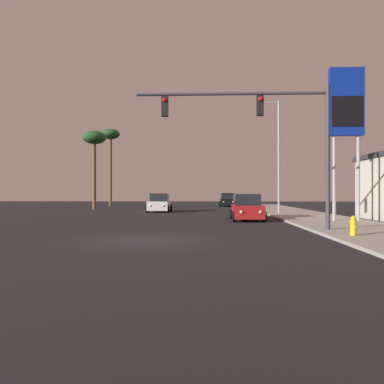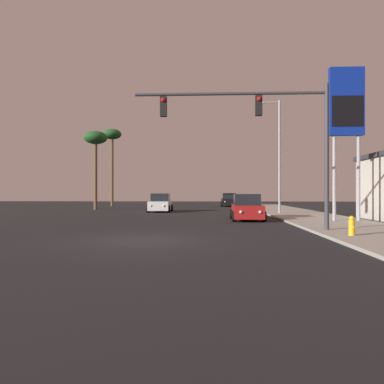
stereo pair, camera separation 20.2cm
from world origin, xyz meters
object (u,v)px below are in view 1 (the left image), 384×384
(street_lamp, at_px, (277,151))
(traffic_light_mast, at_px, (270,125))
(car_black, at_px, (227,200))
(car_white, at_px, (160,203))
(fire_hydrant, at_px, (353,226))
(palm_tree_mid, at_px, (94,142))
(car_red, at_px, (247,208))
(palm_tree_far, at_px, (110,139))
(gas_station_sign, at_px, (346,110))

(street_lamp, bearing_deg, traffic_light_mast, -101.96)
(car_black, distance_m, car_white, 15.28)
(car_black, xyz_separation_m, traffic_light_mast, (0.18, -30.86, 4.03))
(street_lamp, bearing_deg, car_black, 99.56)
(fire_hydrant, distance_m, palm_tree_mid, 29.55)
(car_white, height_order, palm_tree_mid, palm_tree_mid)
(traffic_light_mast, distance_m, street_lamp, 13.50)
(car_red, bearing_deg, palm_tree_far, -56.55)
(car_white, xyz_separation_m, fire_hydrant, (9.98, -19.45, -0.27))
(traffic_light_mast, bearing_deg, car_white, 112.49)
(traffic_light_mast, height_order, gas_station_sign, gas_station_sign)
(gas_station_sign, height_order, palm_tree_mid, gas_station_sign)
(traffic_light_mast, relative_size, palm_tree_mid, 1.08)
(car_white, relative_size, palm_tree_far, 0.43)
(gas_station_sign, xyz_separation_m, palm_tree_far, (-20.64, 25.46, 2.07))
(gas_station_sign, bearing_deg, car_black, 102.40)
(car_white, height_order, gas_station_sign, gas_station_sign)
(car_red, xyz_separation_m, palm_tree_far, (-15.00, 23.70, 7.92))
(traffic_light_mast, bearing_deg, car_red, 91.96)
(car_white, distance_m, palm_tree_mid, 10.21)
(car_white, relative_size, street_lamp, 0.48)
(car_white, distance_m, palm_tree_far, 17.78)
(fire_hydrant, height_order, palm_tree_far, palm_tree_far)
(palm_tree_mid, bearing_deg, car_black, 34.96)
(street_lamp, distance_m, fire_hydrant, 16.08)
(fire_hydrant, bearing_deg, car_red, 108.05)
(palm_tree_far, distance_m, palm_tree_mid, 10.18)
(traffic_light_mast, bearing_deg, gas_station_sign, 45.53)
(car_red, xyz_separation_m, fire_hydrant, (3.08, -9.45, -0.27))
(palm_tree_mid, bearing_deg, car_red, -44.22)
(car_white, relative_size, traffic_light_mast, 0.50)
(car_black, xyz_separation_m, car_red, (-0.07, -23.60, 0.00))
(fire_hydrant, bearing_deg, traffic_light_mast, 142.25)
(car_white, xyz_separation_m, palm_tree_mid, (-7.19, 3.71, 6.23))
(gas_station_sign, bearing_deg, street_lamp, 108.65)
(car_red, relative_size, palm_tree_mid, 0.54)
(car_white, xyz_separation_m, traffic_light_mast, (7.14, -17.26, 4.03))
(street_lamp, xyz_separation_m, fire_hydrant, (0.04, -15.40, -4.63))
(traffic_light_mast, xyz_separation_m, fire_hydrant, (2.83, -2.19, -4.31))
(street_lamp, height_order, palm_tree_far, palm_tree_far)
(car_red, distance_m, car_white, 12.14)
(fire_hydrant, bearing_deg, palm_tree_far, 118.60)
(car_white, height_order, street_lamp, street_lamp)
(car_black, relative_size, traffic_light_mast, 0.50)
(gas_station_sign, distance_m, palm_tree_far, 32.85)
(street_lamp, xyz_separation_m, palm_tree_mid, (-17.13, 7.76, 1.87))
(car_black, xyz_separation_m, street_lamp, (2.97, -17.66, 4.36))
(traffic_light_mast, distance_m, palm_tree_far, 34.73)
(car_black, height_order, street_lamp, street_lamp)
(street_lamp, bearing_deg, fire_hydrant, -89.87)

